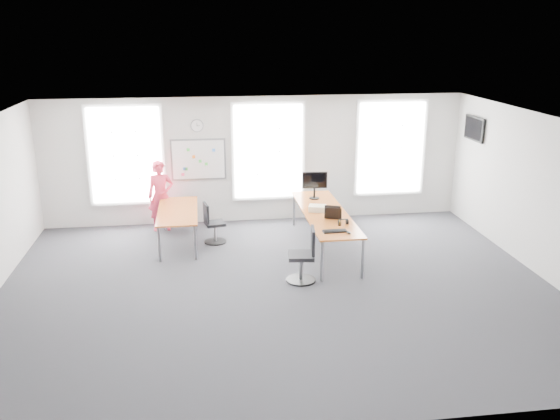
{
  "coord_description": "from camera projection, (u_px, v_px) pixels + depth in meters",
  "views": [
    {
      "loc": [
        -1.31,
        -9.76,
        4.55
      ],
      "look_at": [
        0.2,
        1.2,
        1.1
      ],
      "focal_mm": 38.0,
      "sensor_mm": 36.0,
      "label": 1
    }
  ],
  "objects": [
    {
      "name": "window_mid",
      "position": [
        268.0,
        151.0,
        14.04
      ],
      "size": [
        1.6,
        0.06,
        2.2
      ],
      "primitive_type": "cube",
      "color": "white",
      "rests_on": "wall_back"
    },
    {
      "name": "floor",
      "position": [
        278.0,
        288.0,
        10.75
      ],
      "size": [
        10.0,
        10.0,
        0.0
      ],
      "primitive_type": "plane",
      "color": "#26262B",
      "rests_on": "ground"
    },
    {
      "name": "chair_right",
      "position": [
        304.0,
        258.0,
        10.91
      ],
      "size": [
        0.55,
        0.55,
        1.03
      ],
      "rotation": [
        0.0,
        0.0,
        -1.7
      ],
      "color": "black",
      "rests_on": "ground"
    },
    {
      "name": "desk_left",
      "position": [
        178.0,
        213.0,
        12.72
      ],
      "size": [
        0.84,
        2.1,
        0.77
      ],
      "color": "#B76030",
      "rests_on": "ground"
    },
    {
      "name": "lens_cap",
      "position": [
        340.0,
        225.0,
        11.56
      ],
      "size": [
        0.07,
        0.07,
        0.01
      ],
      "primitive_type": "cylinder",
      "rotation": [
        0.0,
        0.0,
        0.09
      ],
      "color": "black",
      "rests_on": "desk_right"
    },
    {
      "name": "whiteboard",
      "position": [
        198.0,
        160.0,
        13.87
      ],
      "size": [
        1.2,
        0.03,
        0.9
      ],
      "primitive_type": "cube",
      "color": "white",
      "rests_on": "wall_back"
    },
    {
      "name": "ceiling",
      "position": [
        278.0,
        123.0,
        9.86
      ],
      "size": [
        10.0,
        10.0,
        0.0
      ],
      "primitive_type": "plane",
      "rotation": [
        3.14,
        0.0,
        0.0
      ],
      "color": "white",
      "rests_on": "ground"
    },
    {
      "name": "tv",
      "position": [
        475.0,
        128.0,
        13.55
      ],
      "size": [
        0.06,
        0.9,
        0.55
      ],
      "primitive_type": "cube",
      "color": "black",
      "rests_on": "wall_right"
    },
    {
      "name": "wall_front",
      "position": [
        326.0,
        315.0,
        6.52
      ],
      "size": [
        10.0,
        0.0,
        10.0
      ],
      "primitive_type": "plane",
      "rotation": [
        -1.57,
        0.0,
        0.0
      ],
      "color": "silver",
      "rests_on": "ground"
    },
    {
      "name": "wall_right",
      "position": [
        545.0,
        198.0,
        10.96
      ],
      "size": [
        0.0,
        10.0,
        10.0
      ],
      "primitive_type": "plane",
      "rotation": [
        1.57,
        0.0,
        -1.57
      ],
      "color": "silver",
      "rests_on": "ground"
    },
    {
      "name": "monitor",
      "position": [
        315.0,
        183.0,
        13.24
      ],
      "size": [
        0.56,
        0.23,
        0.62
      ],
      "rotation": [
        0.0,
        0.0,
        -0.09
      ],
      "color": "black",
      "rests_on": "desk_right"
    },
    {
      "name": "keyboard",
      "position": [
        335.0,
        231.0,
        11.2
      ],
      "size": [
        0.47,
        0.19,
        0.02
      ],
      "primitive_type": "cube",
      "rotation": [
        0.0,
        0.0,
        0.06
      ],
      "color": "black",
      "rests_on": "desk_right"
    },
    {
      "name": "window_right",
      "position": [
        390.0,
        148.0,
        14.43
      ],
      "size": [
        1.6,
        0.06,
        2.2
      ],
      "primitive_type": "cube",
      "color": "white",
      "rests_on": "wall_back"
    },
    {
      "name": "wall_back",
      "position": [
        256.0,
        160.0,
        14.09
      ],
      "size": [
        10.0,
        0.0,
        10.0
      ],
      "primitive_type": "plane",
      "rotation": [
        1.57,
        0.0,
        0.0
      ],
      "color": "silver",
      "rests_on": "ground"
    },
    {
      "name": "headphones",
      "position": [
        343.0,
        222.0,
        11.6
      ],
      "size": [
        0.2,
        0.11,
        0.12
      ],
      "rotation": [
        0.0,
        0.0,
        -0.31
      ],
      "color": "black",
      "rests_on": "desk_right"
    },
    {
      "name": "mouse",
      "position": [
        349.0,
        233.0,
        11.08
      ],
      "size": [
        0.1,
        0.13,
        0.04
      ],
      "primitive_type": "ellipsoid",
      "rotation": [
        0.0,
        0.0,
        -0.2
      ],
      "color": "black",
      "rests_on": "desk_right"
    },
    {
      "name": "window_left",
      "position": [
        126.0,
        155.0,
        13.61
      ],
      "size": [
        1.6,
        0.06,
        2.2
      ],
      "primitive_type": "cube",
      "color": "white",
      "rests_on": "wall_back"
    },
    {
      "name": "desk_right",
      "position": [
        325.0,
        215.0,
        12.41
      ],
      "size": [
        0.9,
        3.36,
        0.82
      ],
      "color": "#B76030",
      "rests_on": "ground"
    },
    {
      "name": "chair_left",
      "position": [
        213.0,
        225.0,
        12.88
      ],
      "size": [
        0.49,
        0.48,
        0.9
      ],
      "rotation": [
        0.0,
        0.0,
        1.78
      ],
      "color": "black",
      "rests_on": "ground"
    },
    {
      "name": "paper_stack",
      "position": [
        317.0,
        208.0,
        12.45
      ],
      "size": [
        0.42,
        0.36,
        0.12
      ],
      "primitive_type": "cube",
      "rotation": [
        0.0,
        0.0,
        -0.29
      ],
      "color": "#F0E7BD",
      "rests_on": "desk_right"
    },
    {
      "name": "laptop_sleeve",
      "position": [
        333.0,
        213.0,
        11.91
      ],
      "size": [
        0.34,
        0.28,
        0.27
      ],
      "rotation": [
        0.0,
        0.0,
        -0.33
      ],
      "color": "black",
      "rests_on": "desk_right"
    },
    {
      "name": "wall_clock",
      "position": [
        197.0,
        126.0,
        13.63
      ],
      "size": [
        0.3,
        0.04,
        0.3
      ],
      "primitive_type": "cylinder",
      "rotation": [
        1.57,
        0.0,
        0.0
      ],
      "color": "gray",
      "rests_on": "wall_back"
    },
    {
      "name": "person",
      "position": [
        161.0,
        196.0,
        13.57
      ],
      "size": [
        0.65,
        0.48,
        1.64
      ],
      "primitive_type": "imported",
      "rotation": [
        0.0,
        0.0,
        0.15
      ],
      "color": "#DD344F",
      "rests_on": "ground"
    }
  ]
}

